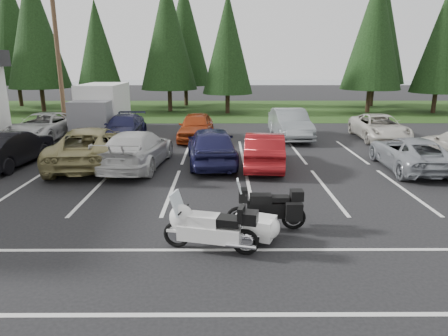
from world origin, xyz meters
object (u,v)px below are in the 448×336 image
Objects in this scene: car_near_5 at (264,150)px; car_far_0 at (44,126)px; car_near_2 at (92,146)px; touring_motorcycle at (210,223)px; car_near_3 at (137,149)px; car_near_1 at (10,148)px; car_far_2 at (196,127)px; car_near_4 at (212,145)px; utility_pole at (58,54)px; car_near_6 at (411,153)px; box_truck at (100,109)px; adventure_motorcycle at (266,204)px; car_far_3 at (290,124)px; car_far_1 at (124,127)px; car_far_4 at (379,127)px; cargo_trailer at (254,229)px.

car_far_0 is (-11.86, 6.14, -0.00)m from car_near_5.
car_near_2 is 2.31× the size of touring_motorcycle.
car_far_0 is at bearing -37.66° from car_near_3.
car_near_1 is 0.78× the size of car_near_2.
car_near_1 is at bearing -140.40° from car_far_2.
car_near_4 is at bearing -24.89° from car_far_0.
utility_pole is at bearing -67.14° from car_near_2.
car_near_6 is 10.83m from touring_motorcycle.
car_near_4 is (7.10, -7.92, -0.62)m from box_truck.
utility_pole is 3.86× the size of adventure_motorcycle.
car_near_4 reaches higher than car_far_3.
car_far_1 is at bearing 125.01° from touring_motorcycle.
car_far_3 is 13.05m from adventure_motorcycle.
cargo_trailer is (-8.05, -13.06, -0.37)m from car_far_4.
car_far_3 reaches higher than car_near_6.
box_truck is at bearing 167.20° from car_far_3.
utility_pole is at bearing -81.24° from car_near_1.
cargo_trailer is (6.34, -13.18, -0.35)m from car_far_1.
car_near_4 reaches higher than car_far_4.
car_near_6 is 2.07× the size of adventure_motorcycle.
touring_motorcycle is (7.27, -16.03, -0.74)m from box_truck.
car_far_1 is at bearing 137.58° from cargo_trailer.
car_far_3 is at bearing -150.14° from car_near_1.
car_far_4 is 16.34m from touring_motorcycle.
car_near_1 is 1.04× the size of car_far_2.
car_near_5 is at bearing -38.92° from car_far_1.
car_far_4 is at bearing 2.87° from car_far_2.
car_near_6 is (8.19, -0.83, -0.16)m from car_near_4.
car_far_0 is at bearing -138.72° from box_truck.
car_near_2 is at bearing 134.67° from adventure_motorcycle.
car_far_1 is 1.83× the size of touring_motorcycle.
utility_pole reaches higher than car_far_0.
car_near_4 is 8.23m from car_near_6.
car_near_4 reaches higher than car_far_2.
car_near_3 is at bearing -178.08° from car_near_1.
utility_pole is at bearing 134.80° from touring_motorcycle.
box_truck is 1.11× the size of car_far_3.
car_far_3 reaches higher than car_far_2.
car_near_1 is 1.98× the size of adventure_motorcycle.
adventure_motorcycle reaches higher than car_far_4.
utility_pole is at bearing -47.22° from car_near_3.
utility_pole is 3.85m from box_truck.
car_far_0 is at bearing 151.24° from cargo_trailer.
car_far_0 is (-9.64, 5.68, -0.10)m from car_near_4.
car_far_3 is at bearing 77.87° from adventure_motorcycle.
car_far_2 is at bearing -104.11° from car_near_3.
car_near_2 reaches higher than adventure_motorcycle.
car_near_4 is at bearing -3.48° from car_near_6.
car_far_0 is 8.64m from car_far_2.
car_near_1 is at bearing -73.58° from car_far_0.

